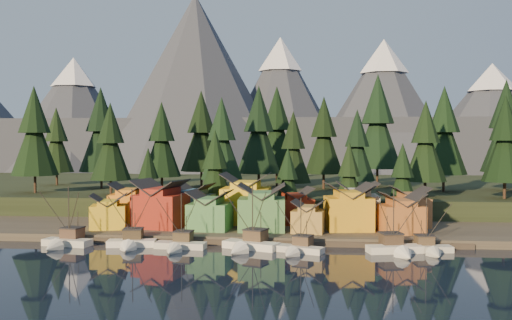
# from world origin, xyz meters

# --- Properties ---
(ground) EXTENTS (500.00, 500.00, 0.00)m
(ground) POSITION_xyz_m (0.00, 0.00, 0.00)
(ground) COLOR black
(ground) RESTS_ON ground
(shore_strip) EXTENTS (400.00, 50.00, 1.50)m
(shore_strip) POSITION_xyz_m (0.00, 40.00, 0.75)
(shore_strip) COLOR #3D362C
(shore_strip) RESTS_ON ground
(hillside) EXTENTS (420.00, 100.00, 6.00)m
(hillside) POSITION_xyz_m (0.00, 90.00, 3.00)
(hillside) COLOR black
(hillside) RESTS_ON ground
(dock) EXTENTS (80.00, 4.00, 1.00)m
(dock) POSITION_xyz_m (0.00, 16.50, 0.50)
(dock) COLOR #41382E
(dock) RESTS_ON ground
(mountain_ridge) EXTENTS (560.00, 190.00, 90.00)m
(mountain_ridge) POSITION_xyz_m (-4.20, 213.59, 26.06)
(mountain_ridge) COLOR #3E4450
(mountain_ridge) RESTS_ON ground
(boat_0) EXTENTS (9.78, 10.44, 12.34)m
(boat_0) POSITION_xyz_m (-35.63, 10.45, 2.50)
(boat_0) COLOR beige
(boat_0) RESTS_ON ground
(boat_1) EXTENTS (9.44, 10.07, 11.98)m
(boat_1) POSITION_xyz_m (-22.98, 10.85, 2.42)
(boat_1) COLOR white
(boat_1) RESTS_ON ground
(boat_2) EXTENTS (9.79, 10.52, 11.24)m
(boat_2) POSITION_xyz_m (-13.65, 9.74, 2.14)
(boat_2) COLOR beige
(boat_2) RESTS_ON ground
(boat_3) EXTENTS (11.10, 11.71, 12.91)m
(boat_3) POSITION_xyz_m (-1.05, 10.48, 2.51)
(boat_3) COLOR white
(boat_3) RESTS_ON ground
(boat_4) EXTENTS (9.19, 9.69, 10.69)m
(boat_4) POSITION_xyz_m (7.98, 8.27, 2.08)
(boat_4) COLOR beige
(boat_4) RESTS_ON ground
(boat_5) EXTENTS (10.43, 11.02, 12.34)m
(boat_5) POSITION_xyz_m (25.30, 9.45, 2.42)
(boat_5) COLOR white
(boat_5) RESTS_ON ground
(boat_6) EXTENTS (9.26, 9.89, 10.60)m
(boat_6) POSITION_xyz_m (31.03, 10.70, 2.03)
(boat_6) COLOR beige
(boat_6) RESTS_ON ground
(house_front_0) EXTENTS (8.49, 8.20, 7.12)m
(house_front_0) POSITION_xyz_m (-31.61, 23.17, 5.24)
(house_front_0) COLOR gold
(house_front_0) RESTS_ON shore_strip
(house_front_1) EXTENTS (11.52, 11.23, 10.05)m
(house_front_1) POSITION_xyz_m (-21.21, 25.78, 6.78)
(house_front_1) COLOR maroon
(house_front_1) RESTS_ON shore_strip
(house_front_2) EXTENTS (8.93, 8.99, 8.02)m
(house_front_2) POSITION_xyz_m (-10.36, 23.59, 5.71)
(house_front_2) COLOR #457F45
(house_front_2) RESTS_ON shore_strip
(house_front_3) EXTENTS (9.77, 9.35, 9.52)m
(house_front_3) POSITION_xyz_m (0.35, 23.83, 6.50)
(house_front_3) COLOR #467B42
(house_front_3) RESTS_ON shore_strip
(house_front_4) EXTENTS (7.08, 7.50, 6.37)m
(house_front_4) POSITION_xyz_m (9.82, 22.23, 4.85)
(house_front_4) COLOR #A4803A
(house_front_4) RESTS_ON shore_strip
(house_front_5) EXTENTS (10.17, 9.45, 9.60)m
(house_front_5) POSITION_xyz_m (18.00, 25.94, 6.54)
(house_front_5) COLOR gold
(house_front_5) RESTS_ON shore_strip
(house_front_6) EXTENTS (9.07, 8.70, 8.03)m
(house_front_6) POSITION_xyz_m (28.15, 23.17, 5.72)
(house_front_6) COLOR #A9602B
(house_front_6) RESTS_ON shore_strip
(house_back_0) EXTENTS (8.65, 8.35, 8.82)m
(house_back_0) POSITION_xyz_m (-30.39, 32.98, 6.13)
(house_back_0) COLOR orange
(house_back_0) RESTS_ON shore_strip
(house_back_1) EXTENTS (9.04, 9.12, 8.74)m
(house_back_1) POSITION_xyz_m (-15.59, 32.61, 6.09)
(house_back_1) COLOR #345F7C
(house_back_1) RESTS_ON shore_strip
(house_back_2) EXTENTS (10.64, 9.80, 11.09)m
(house_back_2) POSITION_xyz_m (-4.01, 33.39, 7.32)
(house_back_2) COLOR yellow
(house_back_2) RESTS_ON shore_strip
(house_back_3) EXTENTS (9.37, 8.75, 8.00)m
(house_back_3) POSITION_xyz_m (6.62, 33.49, 5.71)
(house_back_3) COLOR maroon
(house_back_3) RESTS_ON shore_strip
(house_back_4) EXTENTS (8.83, 8.50, 9.43)m
(house_back_4) POSITION_xyz_m (20.17, 31.26, 6.45)
(house_back_4) COLOR beige
(house_back_4) RESTS_ON shore_strip
(house_back_5) EXTENTS (8.11, 8.19, 8.43)m
(house_back_5) POSITION_xyz_m (31.37, 32.04, 5.92)
(house_back_5) COLOR #9E6338
(house_back_5) RESTS_ON shore_strip
(tree_hill_0) EXTENTS (12.11, 12.11, 28.20)m
(tree_hill_0) POSITION_xyz_m (-62.00, 52.00, 21.42)
(tree_hill_0) COLOR #332319
(tree_hill_0) RESTS_ON hillside
(tree_hill_1) EXTENTS (12.55, 12.55, 29.24)m
(tree_hill_1) POSITION_xyz_m (-50.00, 68.00, 21.99)
(tree_hill_1) COLOR #332319
(tree_hill_1) RESTS_ON hillside
(tree_hill_2) EXTENTS (10.06, 10.06, 23.45)m
(tree_hill_2) POSITION_xyz_m (-40.00, 48.00, 18.81)
(tree_hill_2) COLOR #332319
(tree_hill_2) RESTS_ON hillside
(tree_hill_3) EXTENTS (10.44, 10.44, 24.32)m
(tree_hill_3) POSITION_xyz_m (-30.00, 60.00, 19.29)
(tree_hill_3) COLOR #332319
(tree_hill_3) RESTS_ON hillside
(tree_hill_4) EXTENTS (12.29, 12.29, 28.63)m
(tree_hill_4) POSITION_xyz_m (-22.00, 75.00, 21.65)
(tree_hill_4) COLOR #332319
(tree_hill_4) RESTS_ON hillside
(tree_hill_5) EXTENTS (10.61, 10.61, 24.71)m
(tree_hill_5) POSITION_xyz_m (-12.00, 50.00, 19.50)
(tree_hill_5) COLOR #332319
(tree_hill_5) RESTS_ON hillside
(tree_hill_6) EXTENTS (12.42, 12.42, 28.94)m
(tree_hill_6) POSITION_xyz_m (-4.00, 65.00, 21.83)
(tree_hill_6) COLOR #332319
(tree_hill_6) RESTS_ON hillside
(tree_hill_7) EXTENTS (9.02, 9.02, 21.01)m
(tree_hill_7) POSITION_xyz_m (6.00, 48.00, 17.48)
(tree_hill_7) COLOR #332319
(tree_hill_7) RESTS_ON hillside
(tree_hill_8) EXTENTS (11.33, 11.33, 26.40)m
(tree_hill_8) POSITION_xyz_m (14.00, 72.00, 20.43)
(tree_hill_8) COLOR #332319
(tree_hill_8) RESTS_ON hillside
(tree_hill_9) EXTENTS (9.35, 9.35, 21.78)m
(tree_hill_9) POSITION_xyz_m (22.00, 55.00, 17.91)
(tree_hill_9) COLOR #332319
(tree_hill_9) RESTS_ON hillside
(tree_hill_10) EXTENTS (14.38, 14.38, 33.50)m
(tree_hill_10) POSITION_xyz_m (30.00, 80.00, 24.32)
(tree_hill_10) COLOR #332319
(tree_hill_10) RESTS_ON hillside
(tree_hill_11) EXTENTS (10.12, 10.12, 23.59)m
(tree_hill_11) POSITION_xyz_m (38.00, 50.00, 18.89)
(tree_hill_11) COLOR #332319
(tree_hill_11) RESTS_ON hillside
(tree_hill_12) EXTENTS (12.25, 12.25, 28.54)m
(tree_hill_12) POSITION_xyz_m (46.00, 66.00, 21.60)
(tree_hill_12) COLOR #332319
(tree_hill_12) RESTS_ON hillside
(tree_hill_13) EXTENTS (10.56, 10.56, 24.60)m
(tree_hill_13) POSITION_xyz_m (56.00, 48.00, 19.44)
(tree_hill_13) COLOR #332319
(tree_hill_13) RESTS_ON hillside
(tree_hill_14) EXTENTS (13.18, 13.18, 30.71)m
(tree_hill_14) POSITION_xyz_m (64.00, 72.00, 22.79)
(tree_hill_14) COLOR #332319
(tree_hill_14) RESTS_ON hillside
(tree_hill_15) EXTENTS (13.03, 13.03, 30.35)m
(tree_hill_15) POSITION_xyz_m (0.00, 82.00, 22.59)
(tree_hill_15) COLOR #332319
(tree_hill_15) RESTS_ON hillside
(tree_hill_16) EXTENTS (10.34, 10.34, 24.08)m
(tree_hill_16) POSITION_xyz_m (-68.00, 78.00, 19.16)
(tree_hill_16) COLOR #332319
(tree_hill_16) RESTS_ON hillside
(tree_shore_0) EXTENTS (7.14, 7.14, 16.64)m
(tree_shore_0) POSITION_xyz_m (-28.00, 40.00, 10.58)
(tree_shore_0) COLOR #332319
(tree_shore_0) RESTS_ON shore_strip
(tree_shore_1) EXTENTS (8.99, 8.99, 20.95)m
(tree_shore_1) POSITION_xyz_m (-12.00, 40.00, 12.95)
(tree_shore_1) COLOR #332319
(tree_shore_1) RESTS_ON shore_strip
(tree_shore_2) EXTENTS (7.18, 7.18, 16.73)m
(tree_shore_2) POSITION_xyz_m (5.00, 40.00, 10.63)
(tree_shore_2) COLOR #332319
(tree_shore_2) RESTS_ON shore_strip
(tree_shore_3) EXTENTS (7.78, 7.78, 18.13)m
(tree_shore_3) POSITION_xyz_m (19.00, 40.00, 11.40)
(tree_shore_3) COLOR #332319
(tree_shore_3) RESTS_ON shore_strip
(tree_shore_4) EXTENTS (7.65, 7.65, 17.83)m
(tree_shore_4) POSITION_xyz_m (31.00, 40.00, 11.24)
(tree_shore_4) COLOR #332319
(tree_shore_4) RESTS_ON shore_strip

